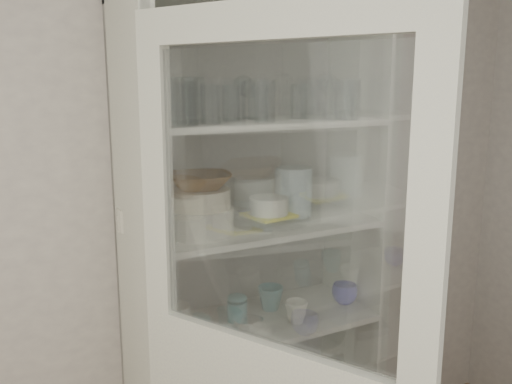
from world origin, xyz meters
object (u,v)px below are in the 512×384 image
goblet_1 (249,98)px  goblet_2 (243,95)px  mug_teal (270,298)px  mug_white (296,312)px  plate_stack_front (200,221)px  teal_jar (237,309)px  plate_stack_back (145,217)px  yellow_trivet (269,215)px  goblet_0 (172,97)px  white_canister (177,321)px  terracotta_bowl (199,181)px  grey_bowl_stack (293,191)px  mug_blue (345,294)px  pantry_cabinet (249,294)px  goblet_3 (327,93)px  cream_bowl (199,198)px  measuring_cups (247,324)px  glass_platter (269,219)px  white_ramekin (269,205)px

goblet_1 → goblet_2: (-0.02, 0.02, 0.01)m
mug_teal → mug_white: mug_teal is taller
plate_stack_front → teal_jar: size_ratio=2.54×
plate_stack_back → yellow_trivet: 0.48m
yellow_trivet → goblet_0: bearing=163.8°
mug_teal → white_canister: 0.44m
terracotta_bowl → teal_jar: size_ratio=2.42×
grey_bowl_stack → mug_blue: grey_bowl_stack is taller
grey_bowl_stack → mug_white: 0.48m
pantry_cabinet → grey_bowl_stack: (0.19, -0.03, 0.42)m
terracotta_bowl → mug_teal: terracotta_bowl is taller
pantry_cabinet → goblet_2: pantry_cabinet is taller
goblet_2 → goblet_3: size_ratio=0.97×
plate_stack_front → yellow_trivet: (0.31, 0.05, -0.02)m
cream_bowl → measuring_cups: cream_bowl is taller
yellow_trivet → measuring_cups: bearing=-154.9°
glass_platter → teal_jar: 0.39m
goblet_1 → plate_stack_front: bearing=-153.1°
cream_bowl → mug_blue: (0.67, 0.00, -0.49)m
white_canister → terracotta_bowl: bearing=-32.2°
cream_bowl → teal_jar: size_ratio=2.32×
mug_teal → pantry_cabinet: bearing=162.3°
yellow_trivet → grey_bowl_stack: 0.16m
pantry_cabinet → mug_blue: (0.41, -0.11, -0.04)m
goblet_2 → grey_bowl_stack: bearing=-21.5°
pantry_cabinet → white_canister: (-0.34, -0.06, -0.02)m
plate_stack_back → teal_jar: (0.33, -0.11, -0.39)m
pantry_cabinet → goblet_3: 0.91m
pantry_cabinet → mug_white: size_ratio=22.32×
plate_stack_front → plate_stack_back: size_ratio=1.16×
yellow_trivet → teal_jar: size_ratio=1.76×
pantry_cabinet → terracotta_bowl: 0.59m
grey_bowl_stack → goblet_1: bearing=162.5°
goblet_1 → grey_bowl_stack: goblet_1 is taller
grey_bowl_stack → white_canister: (-0.53, -0.03, -0.44)m
goblet_3 → white_ramekin: (-0.35, -0.12, -0.43)m
goblet_2 → plate_stack_back: goblet_2 is taller
plate_stack_back → goblet_2: bearing=-2.1°
plate_stack_front → goblet_0: bearing=104.6°
goblet_1 → yellow_trivet: size_ratio=0.95×
yellow_trivet → mug_blue: size_ratio=1.56×
yellow_trivet → mug_blue: bearing=-7.1°
glass_platter → grey_bowl_stack: size_ratio=1.62×
goblet_2 → mug_white: size_ratio=1.94×
goblet_0 → cream_bowl: goblet_0 is taller
mug_white → white_canister: white_canister is taller
pantry_cabinet → mug_blue: pantry_cabinet is taller
white_ramekin → cream_bowl: bearing=-171.5°
grey_bowl_stack → white_canister: bearing=-176.3°
mug_white → pantry_cabinet: bearing=134.0°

